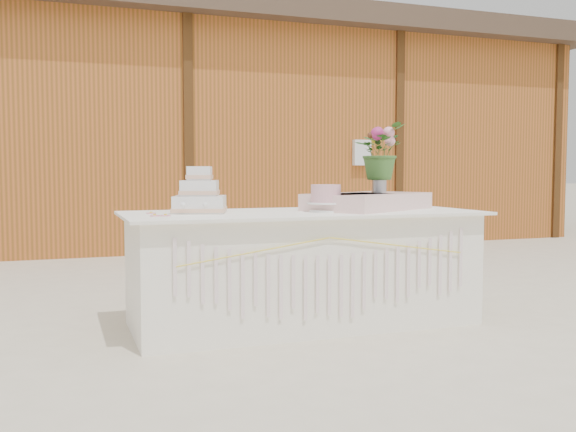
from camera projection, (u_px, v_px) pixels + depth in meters
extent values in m
plane|color=beige|center=(303.00, 323.00, 4.40)|extent=(80.00, 80.00, 0.00)
cube|color=#AD5524|center=(163.00, 142.00, 9.92)|extent=(12.00, 4.00, 3.00)
cube|color=#423125|center=(162.00, 33.00, 9.81)|extent=(12.60, 4.60, 0.30)
cube|color=white|center=(303.00, 269.00, 4.37)|extent=(2.28, 0.88, 0.75)
cube|color=white|center=(303.00, 213.00, 4.34)|extent=(2.40, 1.00, 0.02)
cube|color=white|center=(200.00, 204.00, 4.21)|extent=(0.41, 0.41, 0.11)
cube|color=#E3AF8F|center=(200.00, 209.00, 4.22)|extent=(0.43, 0.43, 0.03)
cube|color=white|center=(200.00, 188.00, 4.21)|extent=(0.29, 0.29, 0.10)
cube|color=#E3AF8F|center=(200.00, 192.00, 4.21)|extent=(0.31, 0.31, 0.03)
cube|color=white|center=(200.00, 173.00, 4.20)|extent=(0.19, 0.19, 0.09)
cube|color=#E3AF8F|center=(200.00, 177.00, 4.20)|extent=(0.21, 0.21, 0.03)
cylinder|color=white|center=(326.00, 211.00, 4.29)|extent=(0.22, 0.22, 0.01)
cylinder|color=white|center=(326.00, 207.00, 4.29)|extent=(0.06, 0.06, 0.04)
cylinder|color=white|center=(326.00, 203.00, 4.29)|extent=(0.25, 0.25, 0.01)
cylinder|color=#C28C91|center=(326.00, 193.00, 4.28)|extent=(0.20, 0.20, 0.12)
cube|color=#F8CAC8|center=(368.00, 201.00, 4.56)|extent=(1.07, 0.93, 0.12)
cylinder|color=#BBBBC0|center=(379.00, 183.00, 4.65)|extent=(0.10, 0.10, 0.14)
imported|color=#3A692A|center=(380.00, 144.00, 4.63)|extent=(0.49, 0.48, 0.41)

